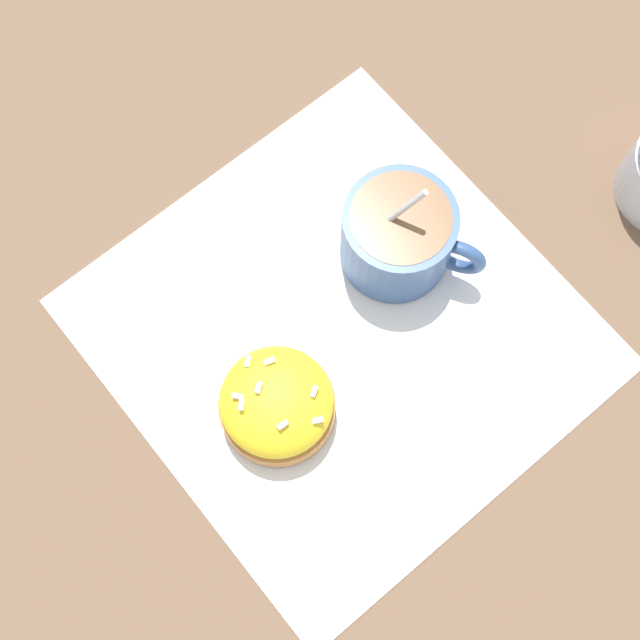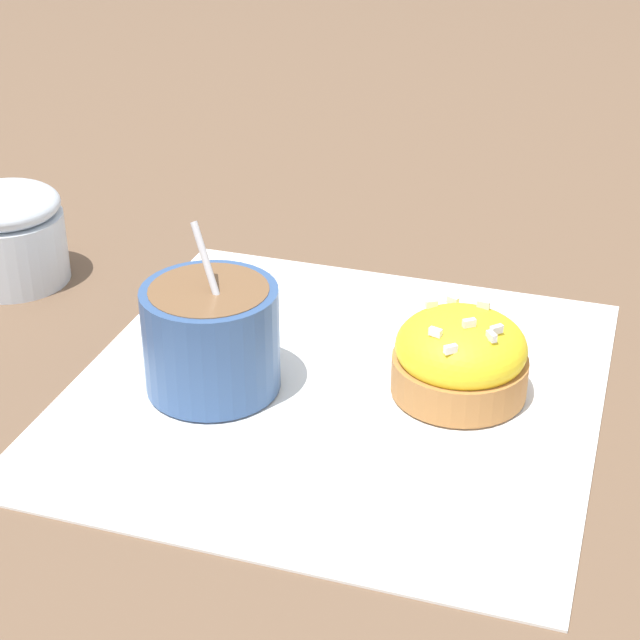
# 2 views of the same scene
# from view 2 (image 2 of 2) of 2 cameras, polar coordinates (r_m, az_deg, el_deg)

# --- Properties ---
(ground_plane) EXTENTS (3.00, 3.00, 0.00)m
(ground_plane) POSITION_cam_2_polar(r_m,az_deg,el_deg) (0.61, 0.87, -3.76)
(ground_plane) COLOR brown
(paper_napkin) EXTENTS (0.32, 0.33, 0.00)m
(paper_napkin) POSITION_cam_2_polar(r_m,az_deg,el_deg) (0.61, 0.87, -3.64)
(paper_napkin) COLOR white
(paper_napkin) RESTS_ON ground_plane
(coffee_cup) EXTENTS (0.08, 0.10, 0.10)m
(coffee_cup) POSITION_cam_2_polar(r_m,az_deg,el_deg) (0.60, -5.85, -0.68)
(coffee_cup) COLOR #335184
(coffee_cup) RESTS_ON paper_napkin
(frosted_pastry) EXTENTS (0.08, 0.08, 0.05)m
(frosted_pastry) POSITION_cam_2_polar(r_m,az_deg,el_deg) (0.60, 7.50, -1.98)
(frosted_pastry) COLOR #B2753D
(frosted_pastry) RESTS_ON paper_napkin
(sugar_bowl) EXTENTS (0.07, 0.07, 0.07)m
(sugar_bowl) POSITION_cam_2_polar(r_m,az_deg,el_deg) (0.75, -16.24, 4.46)
(sugar_bowl) COLOR silver
(sugar_bowl) RESTS_ON ground_plane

